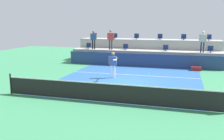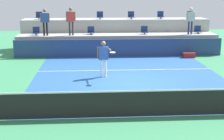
{
  "view_description": "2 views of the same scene",
  "coord_description": "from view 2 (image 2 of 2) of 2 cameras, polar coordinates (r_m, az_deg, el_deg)",
  "views": [
    {
      "loc": [
        3.3,
        -14.63,
        3.63
      ],
      "look_at": [
        -0.44,
        -1.64,
        1.08
      ],
      "focal_mm": 40.26,
      "sensor_mm": 36.0,
      "label": 1
    },
    {
      "loc": [
        -1.76,
        -13.76,
        4.01
      ],
      "look_at": [
        -0.92,
        -1.15,
        0.9
      ],
      "focal_mm": 51.51,
      "sensor_mm": 36.0,
      "label": 2
    }
  ],
  "objects": [
    {
      "name": "stadium_chair_upper_left",
      "position": [
        22.9,
        -7.54,
        9.48
      ],
      "size": [
        0.44,
        0.4,
        0.52
      ],
      "color": "#2D2D33",
      "rests_on": "seating_tier_upper"
    },
    {
      "name": "tennis_player",
      "position": [
        15.17,
        -1.48,
        2.65
      ],
      "size": [
        0.82,
        1.18,
        1.73
      ],
      "color": "white",
      "rests_on": "ground_plane"
    },
    {
      "name": "court_service_line",
      "position": [
        16.74,
        2.36,
        -0.0
      ],
      "size": [
        9.0,
        0.06,
        0.0
      ],
      "primitive_type": "cube",
      "color": "white",
      "rests_on": "ground_plane"
    },
    {
      "name": "stadium_chair_upper_right",
      "position": [
        23.39,
        8.63,
        9.54
      ],
      "size": [
        0.44,
        0.4,
        0.52
      ],
      "color": "#2D2D33",
      "rests_on": "seating_tier_upper"
    },
    {
      "name": "stadium_chair_lower_far_left",
      "position": [
        21.44,
        -13.33,
        6.66
      ],
      "size": [
        0.44,
        0.4,
        0.52
      ],
      "color": "#2D2D33",
      "rests_on": "seating_tier_lower"
    },
    {
      "name": "stadium_chair_upper_mid_left",
      "position": [
        22.86,
        -2.15,
        9.59
      ],
      "size": [
        0.44,
        0.4,
        0.52
      ],
      "color": "#2D2D33",
      "rests_on": "seating_tier_upper"
    },
    {
      "name": "stadium_chair_lower_left",
      "position": [
        21.14,
        -3.76,
        6.9
      ],
      "size": [
        0.44,
        0.4,
        0.52
      ],
      "color": "#2D2D33",
      "rests_on": "seating_tier_lower"
    },
    {
      "name": "tennis_net",
      "position": [
        10.52,
        6.09,
        -5.74
      ],
      "size": [
        10.48,
        0.08,
        1.07
      ],
      "color": "black",
      "rests_on": "ground_plane"
    },
    {
      "name": "ground_plane",
      "position": [
        14.44,
        3.37,
        -2.31
      ],
      "size": [
        40.0,
        40.0,
        0.0
      ],
      "primitive_type": "plane",
      "color": "#388456"
    },
    {
      "name": "stadium_chair_upper_far_right",
      "position": [
        23.93,
        13.7,
        9.4
      ],
      "size": [
        0.44,
        0.4,
        0.52
      ],
      "color": "#2D2D33",
      "rests_on": "seating_tier_upper"
    },
    {
      "name": "seating_tier_lower",
      "position": [
        21.4,
        0.99,
        4.74
      ],
      "size": [
        13.0,
        1.8,
        1.25
      ],
      "primitive_type": "cube",
      "color": "#9E9E99",
      "rests_on": "ground_plane"
    },
    {
      "name": "spectator_in_grey",
      "position": [
        20.71,
        -7.31,
        9.08
      ],
      "size": [
        0.61,
        0.28,
        1.77
      ],
      "color": "#2D2D33",
      "rests_on": "seating_tier_lower"
    },
    {
      "name": "stadium_chair_upper_mid_right",
      "position": [
        23.03,
        3.42,
        9.6
      ],
      "size": [
        0.44,
        0.4,
        0.52
      ],
      "color": "#2D2D33",
      "rests_on": "seating_tier_upper"
    },
    {
      "name": "equipment_bag",
      "position": [
        20.41,
        13.51,
        2.56
      ],
      "size": [
        0.76,
        0.28,
        0.3
      ],
      "primitive_type": "cube",
      "color": "maroon",
      "rests_on": "ground_plane"
    },
    {
      "name": "sponsor_backboard",
      "position": [
        20.13,
        1.29,
        3.95
      ],
      "size": [
        13.0,
        0.16,
        1.1
      ],
      "primitive_type": "cube",
      "color": "navy",
      "rests_on": "ground_plane"
    },
    {
      "name": "seating_tier_upper",
      "position": [
        23.12,
        0.62,
        6.49
      ],
      "size": [
        13.0,
        1.8,
        2.1
      ],
      "primitive_type": "cube",
      "color": "#9E9E99",
      "rests_on": "ground_plane"
    },
    {
      "name": "stadium_chair_lower_far_right",
      "position": [
        22.32,
        15.0,
        6.83
      ],
      "size": [
        0.44,
        0.4,
        0.52
      ],
      "color": "#2D2D33",
      "rests_on": "seating_tier_lower"
    },
    {
      "name": "stadium_chair_upper_far_left",
      "position": [
        23.13,
        -12.83,
        9.31
      ],
      "size": [
        0.44,
        0.4,
        0.52
      ],
      "color": "#2D2D33",
      "rests_on": "seating_tier_upper"
    },
    {
      "name": "spectator_in_white",
      "position": [
        21.67,
        13.78,
        8.93
      ],
      "size": [
        0.6,
        0.23,
        1.73
      ],
      "color": "navy",
      "rests_on": "seating_tier_lower"
    },
    {
      "name": "tennis_ball",
      "position": [
        13.78,
        9.82,
        0.25
      ],
      "size": [
        0.07,
        0.07,
        0.07
      ],
      "color": "#CCE033"
    },
    {
      "name": "stadium_chair_lower_right",
      "position": [
        21.44,
        5.78,
        6.96
      ],
      "size": [
        0.44,
        0.4,
        0.52
      ],
      "color": "#2D2D33",
      "rests_on": "seating_tier_lower"
    },
    {
      "name": "court_inner_paint",
      "position": [
        15.39,
        2.91,
        -1.26
      ],
      "size": [
        9.0,
        10.0,
        0.01
      ],
      "primitive_type": "cube",
      "color": "#285693",
      "rests_on": "ground_plane"
    },
    {
      "name": "spectator_leaning_on_rail",
      "position": [
        20.88,
        -11.81,
        8.77
      ],
      "size": [
        0.59,
        0.25,
        1.69
      ],
      "color": "black",
      "rests_on": "seating_tier_lower"
    }
  ]
}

